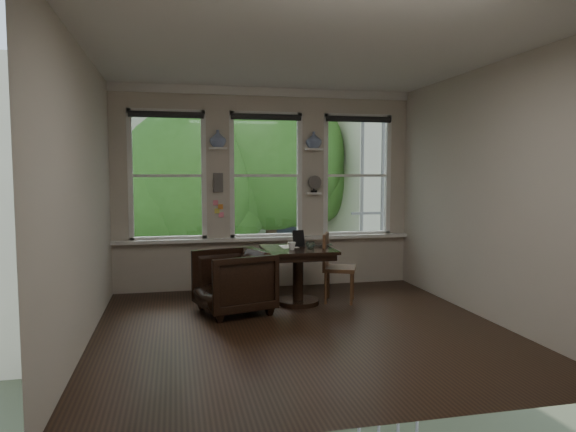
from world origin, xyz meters
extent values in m
plane|color=black|center=(0.00, 0.00, 0.00)|extent=(4.50, 4.50, 0.00)
plane|color=silver|center=(0.00, 0.00, 3.00)|extent=(4.50, 4.50, 0.00)
plane|color=#BEB5A2|center=(0.00, 2.25, 1.50)|extent=(4.50, 0.00, 4.50)
plane|color=#BEB5A2|center=(0.00, -2.25, 1.50)|extent=(4.50, 0.00, 4.50)
plane|color=#BEB5A2|center=(-2.25, 0.00, 1.50)|extent=(0.00, 4.50, 4.50)
plane|color=#BEB5A2|center=(2.25, 0.00, 1.50)|extent=(0.00, 4.50, 4.50)
cube|color=white|center=(-0.72, 2.15, 2.10)|extent=(0.26, 0.16, 0.03)
cube|color=white|center=(0.72, 2.15, 2.10)|extent=(0.26, 0.16, 0.03)
cube|color=#59544F|center=(-0.72, 2.18, 1.60)|extent=(0.14, 0.06, 0.28)
imported|color=silver|center=(-0.72, 2.15, 2.24)|extent=(0.24, 0.24, 0.25)
imported|color=silver|center=(0.72, 2.15, 2.24)|extent=(0.24, 0.24, 0.25)
imported|color=black|center=(-0.66, 0.85, 0.39)|extent=(1.06, 1.04, 0.79)
cube|color=maroon|center=(-0.66, 0.85, 0.45)|extent=(0.45, 0.45, 0.06)
imported|color=black|center=(0.57, 1.12, 0.76)|extent=(0.30, 0.20, 0.02)
imported|color=white|center=(0.11, 0.96, 0.80)|extent=(0.12, 0.12, 0.10)
imported|color=white|center=(0.38, 1.03, 0.80)|extent=(0.14, 0.14, 0.09)
cube|color=black|center=(0.27, 1.23, 0.86)|extent=(0.17, 0.10, 0.22)
cube|color=silver|center=(0.13, 1.24, 0.75)|extent=(0.23, 0.31, 0.00)
camera|label=1|loc=(-1.35, -5.43, 1.74)|focal=32.00mm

